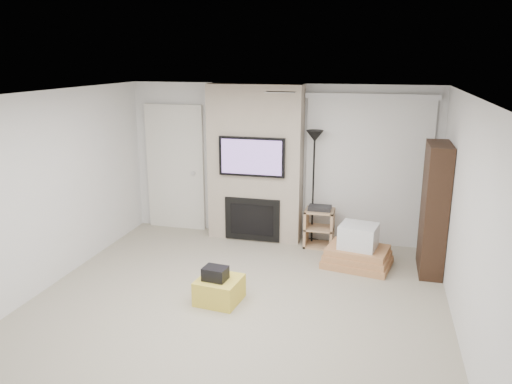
% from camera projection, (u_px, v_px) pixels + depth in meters
% --- Properties ---
extents(floor, '(5.00, 5.50, 0.00)m').
position_uv_depth(floor, '(231.00, 312.00, 5.84)').
color(floor, '#A29B89').
rests_on(floor, ground).
extents(ceiling, '(5.00, 5.50, 0.00)m').
position_uv_depth(ceiling, '(228.00, 96.00, 5.19)').
color(ceiling, white).
rests_on(ceiling, wall_back).
extents(wall_back, '(5.00, 0.00, 2.50)m').
position_uv_depth(wall_back, '(279.00, 162.00, 8.09)').
color(wall_back, silver).
rests_on(wall_back, ground).
extents(wall_front, '(5.00, 0.00, 2.50)m').
position_uv_depth(wall_front, '(93.00, 345.00, 2.94)').
color(wall_front, silver).
rests_on(wall_front, ground).
extents(wall_left, '(0.00, 5.50, 2.50)m').
position_uv_depth(wall_left, '(34.00, 196.00, 6.11)').
color(wall_left, silver).
rests_on(wall_left, ground).
extents(wall_right, '(0.00, 5.50, 2.50)m').
position_uv_depth(wall_right, '(471.00, 229.00, 4.93)').
color(wall_right, silver).
rests_on(wall_right, ground).
extents(hvac_vent, '(0.35, 0.18, 0.01)m').
position_uv_depth(hvac_vent, '(281.00, 92.00, 5.85)').
color(hvac_vent, silver).
rests_on(hvac_vent, ceiling).
extents(ottoman, '(0.55, 0.55, 0.30)m').
position_uv_depth(ottoman, '(219.00, 290.00, 6.08)').
color(ottoman, gold).
rests_on(ottoman, floor).
extents(black_bag, '(0.30, 0.25, 0.16)m').
position_uv_depth(black_bag, '(215.00, 273.00, 5.99)').
color(black_bag, black).
rests_on(black_bag, ottoman).
extents(fireplace_wall, '(1.50, 0.47, 2.50)m').
position_uv_depth(fireplace_wall, '(255.00, 164.00, 7.98)').
color(fireplace_wall, '#AD9E8D').
rests_on(fireplace_wall, floor).
extents(entry_door, '(1.02, 0.11, 2.14)m').
position_uv_depth(entry_door, '(176.00, 168.00, 8.53)').
color(entry_door, silver).
rests_on(entry_door, floor).
extents(vertical_blinds, '(1.98, 0.10, 2.37)m').
position_uv_depth(vertical_blinds, '(367.00, 166.00, 7.71)').
color(vertical_blinds, silver).
rests_on(vertical_blinds, floor).
extents(floor_lamp, '(0.27, 0.27, 1.82)m').
position_uv_depth(floor_lamp, '(314.00, 155.00, 7.67)').
color(floor_lamp, black).
rests_on(floor_lamp, floor).
extents(av_stand, '(0.45, 0.38, 0.66)m').
position_uv_depth(av_stand, '(319.00, 225.00, 7.81)').
color(av_stand, tan).
rests_on(av_stand, floor).
extents(box_stack, '(1.03, 0.85, 0.61)m').
position_uv_depth(box_stack, '(358.00, 250.00, 7.10)').
color(box_stack, tan).
rests_on(box_stack, floor).
extents(bookshelf, '(0.30, 0.80, 1.80)m').
position_uv_depth(bookshelf, '(434.00, 209.00, 6.77)').
color(bookshelf, black).
rests_on(bookshelf, floor).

